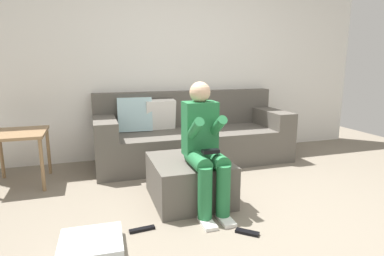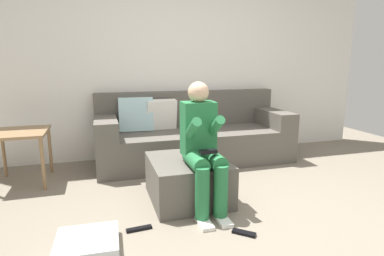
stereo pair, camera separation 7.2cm
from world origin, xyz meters
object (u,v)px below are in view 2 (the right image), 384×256
at_px(storage_bin, 87,244).
at_px(remote_near_ottoman, 244,233).
at_px(ottoman, 188,179).
at_px(side_table, 20,138).
at_px(person_seated, 202,144).
at_px(remote_by_storage_bin, 139,229).
at_px(couch_sectional, 192,137).

bearing_deg(storage_bin, remote_near_ottoman, -5.83).
distance_m(ottoman, side_table, 1.83).
bearing_deg(person_seated, remote_by_storage_bin, -158.63).
bearing_deg(storage_bin, ottoman, 34.86).
distance_m(ottoman, remote_near_ottoman, 0.79).
relative_size(couch_sectional, remote_near_ottoman, 13.90).
distance_m(person_seated, remote_by_storage_bin, 0.85).
height_order(couch_sectional, person_seated, person_seated).
xyz_separation_m(couch_sectional, side_table, (-1.95, -0.26, 0.17)).
bearing_deg(person_seated, storage_bin, -157.26).
bearing_deg(storage_bin, remote_by_storage_bin, 24.83).
bearing_deg(remote_by_storage_bin, remote_near_ottoman, -26.42).
bearing_deg(ottoman, remote_near_ottoman, -72.53).
height_order(person_seated, side_table, person_seated).
distance_m(couch_sectional, remote_near_ottoman, 1.92).
distance_m(storage_bin, remote_near_ottoman, 1.12).
bearing_deg(remote_by_storage_bin, side_table, 122.65).
height_order(storage_bin, remote_near_ottoman, storage_bin).
xyz_separation_m(side_table, remote_by_storage_bin, (1.05, -1.34, -0.48)).
distance_m(ottoman, remote_by_storage_bin, 0.71).
relative_size(person_seated, side_table, 1.86).
height_order(couch_sectional, storage_bin, couch_sectional).
xyz_separation_m(couch_sectional, remote_near_ottoman, (-0.15, -1.88, -0.30)).
height_order(ottoman, storage_bin, ottoman).
bearing_deg(person_seated, couch_sectional, 77.04).
bearing_deg(storage_bin, side_table, 114.21).
xyz_separation_m(person_seated, storage_bin, (-0.96, -0.40, -0.53)).
distance_m(side_table, remote_near_ottoman, 2.47).
bearing_deg(side_table, remote_by_storage_bin, -51.89).
bearing_deg(couch_sectional, side_table, -172.43).
xyz_separation_m(ottoman, side_table, (-1.57, 0.89, 0.29)).
height_order(ottoman, remote_near_ottoman, ottoman).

